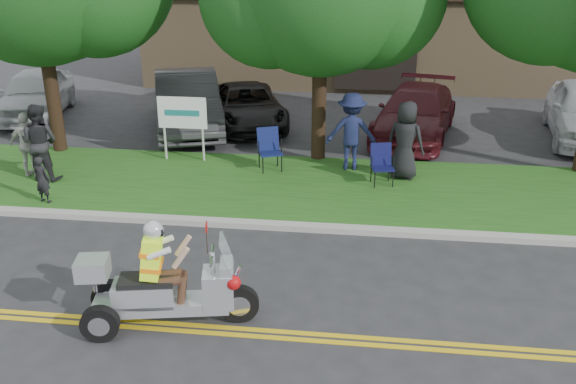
# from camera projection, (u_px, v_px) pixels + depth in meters

# --- Properties ---
(ground) EXTENTS (120.00, 120.00, 0.00)m
(ground) POSITION_uv_depth(u_px,v_px,m) (250.00, 313.00, 9.44)
(ground) COLOR #28282B
(ground) RESTS_ON ground
(centerline_near) EXTENTS (60.00, 0.10, 0.01)m
(centerline_near) POSITION_uv_depth(u_px,v_px,m) (243.00, 335.00, 8.90)
(centerline_near) COLOR gold
(centerline_near) RESTS_ON ground
(centerline_far) EXTENTS (60.00, 0.10, 0.01)m
(centerline_far) POSITION_uv_depth(u_px,v_px,m) (245.00, 329.00, 9.05)
(centerline_far) COLOR gold
(centerline_far) RESTS_ON ground
(curb) EXTENTS (60.00, 0.25, 0.12)m
(curb) POSITION_uv_depth(u_px,v_px,m) (277.00, 226.00, 12.21)
(curb) COLOR #A8A89E
(curb) RESTS_ON ground
(grass_verge) EXTENTS (60.00, 4.00, 0.10)m
(grass_verge) POSITION_uv_depth(u_px,v_px,m) (290.00, 186.00, 14.19)
(grass_verge) COLOR #1C4E14
(grass_verge) RESTS_ON ground
(commercial_building) EXTENTS (18.00, 8.20, 4.00)m
(commercial_building) POSITION_uv_depth(u_px,v_px,m) (375.00, 26.00, 25.86)
(commercial_building) COLOR #9E7F5B
(commercial_building) RESTS_ON ground
(business_sign) EXTENTS (1.25, 0.06, 1.75)m
(business_sign) POSITION_uv_depth(u_px,v_px,m) (182.00, 116.00, 15.34)
(business_sign) COLOR silver
(business_sign) RESTS_ON ground
(trike_scooter) EXTENTS (2.61, 1.07, 1.71)m
(trike_scooter) POSITION_uv_depth(u_px,v_px,m) (161.00, 289.00, 8.96)
(trike_scooter) COLOR black
(trike_scooter) RESTS_ON ground
(lawn_chair_a) EXTENTS (0.59, 0.60, 0.93)m
(lawn_chair_a) POSITION_uv_depth(u_px,v_px,m) (382.00, 161.00, 14.07)
(lawn_chair_a) COLOR black
(lawn_chair_a) RESTS_ON grass_verge
(lawn_chair_b) EXTENTS (0.71, 0.72, 1.02)m
(lawn_chair_b) POSITION_uv_depth(u_px,v_px,m) (269.00, 146.00, 14.95)
(lawn_chair_b) COLOR black
(lawn_chair_b) RESTS_ON grass_verge
(spectator_adult_mid) EXTENTS (0.92, 0.73, 1.82)m
(spectator_adult_mid) POSITION_uv_depth(u_px,v_px,m) (39.00, 142.00, 14.15)
(spectator_adult_mid) COLOR black
(spectator_adult_mid) RESTS_ON grass_verge
(spectator_adult_right) EXTENTS (0.92, 0.38, 1.56)m
(spectator_adult_right) POSITION_uv_depth(u_px,v_px,m) (28.00, 145.00, 14.39)
(spectator_adult_right) COLOR beige
(spectator_adult_right) RESTS_ON grass_verge
(spectator_chair_a) EXTENTS (1.25, 0.75, 1.90)m
(spectator_chair_a) POSITION_uv_depth(u_px,v_px,m) (351.00, 131.00, 14.82)
(spectator_chair_a) COLOR #181F44
(spectator_chair_a) RESTS_ON grass_verge
(spectator_chair_b) EXTENTS (1.07, 0.91, 1.85)m
(spectator_chair_b) POSITION_uv_depth(u_px,v_px,m) (405.00, 140.00, 14.25)
(spectator_chair_b) COLOR black
(spectator_chair_b) RESTS_ON grass_verge
(child_left) EXTENTS (0.43, 0.34, 1.04)m
(child_left) POSITION_uv_depth(u_px,v_px,m) (42.00, 179.00, 13.03)
(child_left) COLOR black
(child_left) RESTS_ON grass_verge
(parked_car_far_left) EXTENTS (2.76, 4.77, 1.53)m
(parked_car_far_left) POSITION_uv_depth(u_px,v_px,m) (35.00, 93.00, 19.81)
(parked_car_far_left) COLOR #B5B8BD
(parked_car_far_left) RESTS_ON ground
(parked_car_left) EXTENTS (3.36, 5.51, 1.71)m
(parked_car_left) POSITION_uv_depth(u_px,v_px,m) (187.00, 102.00, 18.36)
(parked_car_left) COLOR #323235
(parked_car_left) RESTS_ON ground
(parked_car_mid) EXTENTS (3.38, 4.89, 1.24)m
(parked_car_mid) POSITION_uv_depth(u_px,v_px,m) (247.00, 106.00, 18.88)
(parked_car_mid) COLOR black
(parked_car_mid) RESTS_ON ground
(parked_car_right) EXTENTS (3.04, 5.25, 1.43)m
(parked_car_right) POSITION_uv_depth(u_px,v_px,m) (415.00, 113.00, 17.74)
(parked_car_right) COLOR #4D1219
(parked_car_right) RESTS_ON ground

